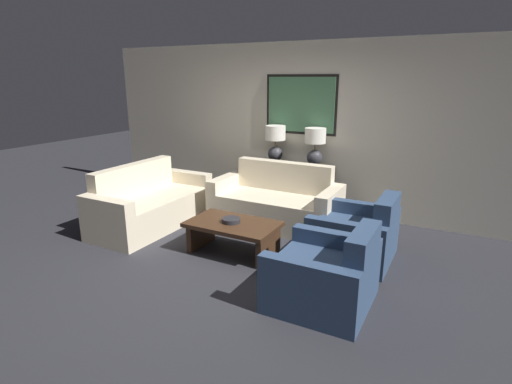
{
  "coord_description": "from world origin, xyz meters",
  "views": [
    {
      "loc": [
        2.38,
        -3.59,
        2.12
      ],
      "look_at": [
        -0.01,
        0.89,
        0.65
      ],
      "focal_mm": 28.0,
      "sensor_mm": 36.0,
      "label": 1
    }
  ],
  "objects_px": {
    "decorative_bowl": "(231,220)",
    "armchair_near_camera": "(326,277)",
    "table_lamp_left": "(275,141)",
    "couch_by_side": "(150,205)",
    "armchair_near_back_wall": "(356,236)",
    "couch_by_back_wall": "(276,204)",
    "console_table": "(293,188)",
    "table_lamp_right": "(315,144)",
    "coffee_table": "(233,231)"
  },
  "relations": [
    {
      "from": "console_table",
      "to": "coffee_table",
      "type": "distance_m",
      "value": 1.85
    },
    {
      "from": "console_table",
      "to": "table_lamp_left",
      "type": "height_order",
      "value": "table_lamp_left"
    },
    {
      "from": "armchair_near_back_wall",
      "to": "armchair_near_camera",
      "type": "distance_m",
      "value": 1.14
    },
    {
      "from": "console_table",
      "to": "armchair_near_back_wall",
      "type": "height_order",
      "value": "armchair_near_back_wall"
    },
    {
      "from": "table_lamp_left",
      "to": "couch_by_back_wall",
      "type": "distance_m",
      "value": 1.11
    },
    {
      "from": "couch_by_side",
      "to": "armchair_near_back_wall",
      "type": "bearing_deg",
      "value": 5.73
    },
    {
      "from": "couch_by_side",
      "to": "armchair_near_back_wall",
      "type": "distance_m",
      "value": 2.97
    },
    {
      "from": "table_lamp_left",
      "to": "coffee_table",
      "type": "distance_m",
      "value": 2.05
    },
    {
      "from": "couch_by_back_wall",
      "to": "armchair_near_camera",
      "type": "distance_m",
      "value": 2.21
    },
    {
      "from": "couch_by_back_wall",
      "to": "couch_by_side",
      "type": "xyz_separation_m",
      "value": [
        -1.61,
        -0.91,
        0.0
      ]
    },
    {
      "from": "couch_by_back_wall",
      "to": "decorative_bowl",
      "type": "xyz_separation_m",
      "value": [
        -0.04,
        -1.19,
        0.13
      ]
    },
    {
      "from": "table_lamp_left",
      "to": "armchair_near_camera",
      "type": "height_order",
      "value": "table_lamp_left"
    },
    {
      "from": "couch_by_side",
      "to": "coffee_table",
      "type": "xyz_separation_m",
      "value": [
        1.58,
        -0.27,
        -0.01
      ]
    },
    {
      "from": "table_lamp_left",
      "to": "table_lamp_right",
      "type": "height_order",
      "value": "same"
    },
    {
      "from": "table_lamp_left",
      "to": "couch_by_side",
      "type": "bearing_deg",
      "value": -128.98
    },
    {
      "from": "couch_by_side",
      "to": "armchair_near_back_wall",
      "type": "height_order",
      "value": "couch_by_side"
    },
    {
      "from": "couch_by_back_wall",
      "to": "couch_by_side",
      "type": "distance_m",
      "value": 1.85
    },
    {
      "from": "console_table",
      "to": "couch_by_back_wall",
      "type": "bearing_deg",
      "value": -90.0
    },
    {
      "from": "table_lamp_left",
      "to": "armchair_near_camera",
      "type": "relative_size",
      "value": 0.64
    },
    {
      "from": "armchair_near_back_wall",
      "to": "table_lamp_left",
      "type": "bearing_deg",
      "value": 142.91
    },
    {
      "from": "couch_by_back_wall",
      "to": "armchair_near_camera",
      "type": "bearing_deg",
      "value": -52.32
    },
    {
      "from": "console_table",
      "to": "table_lamp_left",
      "type": "xyz_separation_m",
      "value": [
        -0.33,
        0.0,
        0.74
      ]
    },
    {
      "from": "decorative_bowl",
      "to": "armchair_near_back_wall",
      "type": "xyz_separation_m",
      "value": [
        1.4,
        0.58,
        -0.15
      ]
    },
    {
      "from": "table_lamp_left",
      "to": "decorative_bowl",
      "type": "xyz_separation_m",
      "value": [
        0.29,
        -1.85,
        -0.7
      ]
    },
    {
      "from": "coffee_table",
      "to": "couch_by_side",
      "type": "bearing_deg",
      "value": 170.29
    },
    {
      "from": "coffee_table",
      "to": "decorative_bowl",
      "type": "bearing_deg",
      "value": -154.88
    },
    {
      "from": "couch_by_side",
      "to": "armchair_near_camera",
      "type": "xyz_separation_m",
      "value": [
        2.96,
        -0.84,
        -0.03
      ]
    },
    {
      "from": "coffee_table",
      "to": "armchair_near_back_wall",
      "type": "relative_size",
      "value": 1.18
    },
    {
      "from": "armchair_near_camera",
      "to": "couch_by_side",
      "type": "bearing_deg",
      "value": 164.18
    },
    {
      "from": "armchair_near_back_wall",
      "to": "armchair_near_camera",
      "type": "bearing_deg",
      "value": -90.0
    },
    {
      "from": "coffee_table",
      "to": "decorative_bowl",
      "type": "distance_m",
      "value": 0.14
    },
    {
      "from": "table_lamp_left",
      "to": "couch_by_back_wall",
      "type": "xyz_separation_m",
      "value": [
        0.33,
        -0.66,
        -0.82
      ]
    },
    {
      "from": "table_lamp_left",
      "to": "armchair_near_camera",
      "type": "distance_m",
      "value": 3.06
    },
    {
      "from": "console_table",
      "to": "couch_by_side",
      "type": "bearing_deg",
      "value": -135.62
    },
    {
      "from": "couch_by_side",
      "to": "decorative_bowl",
      "type": "distance_m",
      "value": 1.59
    },
    {
      "from": "couch_by_back_wall",
      "to": "couch_by_side",
      "type": "height_order",
      "value": "same"
    },
    {
      "from": "couch_by_back_wall",
      "to": "couch_by_side",
      "type": "relative_size",
      "value": 1.0
    },
    {
      "from": "table_lamp_right",
      "to": "coffee_table",
      "type": "bearing_deg",
      "value": -101.03
    },
    {
      "from": "console_table",
      "to": "table_lamp_right",
      "type": "bearing_deg",
      "value": 0.0
    },
    {
      "from": "console_table",
      "to": "table_lamp_right",
      "type": "xyz_separation_m",
      "value": [
        0.33,
        0.0,
        0.74
      ]
    },
    {
      "from": "couch_by_side",
      "to": "table_lamp_right",
      "type": "bearing_deg",
      "value": 39.01
    },
    {
      "from": "armchair_near_back_wall",
      "to": "coffee_table",
      "type": "bearing_deg",
      "value": -157.6
    },
    {
      "from": "coffee_table",
      "to": "armchair_near_camera",
      "type": "height_order",
      "value": "armchair_near_camera"
    },
    {
      "from": "table_lamp_right",
      "to": "decorative_bowl",
      "type": "height_order",
      "value": "table_lamp_right"
    },
    {
      "from": "console_table",
      "to": "armchair_near_camera",
      "type": "relative_size",
      "value": 1.3
    },
    {
      "from": "couch_by_side",
      "to": "armchair_near_back_wall",
      "type": "relative_size",
      "value": 1.98
    },
    {
      "from": "decorative_bowl",
      "to": "armchair_near_camera",
      "type": "height_order",
      "value": "armchair_near_camera"
    },
    {
      "from": "couch_by_side",
      "to": "couch_by_back_wall",
      "type": "bearing_deg",
      "value": 29.6
    },
    {
      "from": "armchair_near_back_wall",
      "to": "armchair_near_camera",
      "type": "height_order",
      "value": "same"
    },
    {
      "from": "table_lamp_right",
      "to": "armchair_near_camera",
      "type": "relative_size",
      "value": 0.64
    }
  ]
}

